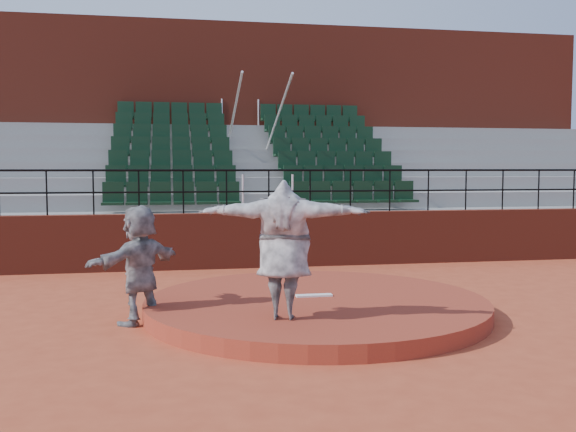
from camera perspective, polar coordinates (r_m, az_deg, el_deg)
The scene contains 9 objects.
ground at distance 10.51m, azimuth 2.50°, elevation -8.64°, with size 90.00×90.00×0.00m, color #B14527.
pitchers_mound at distance 10.48m, azimuth 2.51°, elevation -7.98°, with size 5.50×5.50×0.25m, color #983522.
pitching_rubber at distance 10.60m, azimuth 2.33°, elevation -7.07°, with size 0.60×0.15×0.03m, color white.
boundary_wall at distance 15.25m, azimuth -1.71°, elevation -2.12°, with size 24.00×0.30×1.30m, color maroon.
wall_railing at distance 15.16m, azimuth -1.72°, elevation 3.07°, with size 24.04×0.05×1.03m.
seating_deck at distance 18.79m, azimuth -3.41°, elevation 1.50°, with size 24.00×5.97×4.63m.
press_box_facade at distance 22.73m, azimuth -4.67°, elevation 7.29°, with size 24.00×3.00×7.10m, color maroon.
pitcher at distance 8.93m, azimuth -0.38°, elevation -3.00°, with size 2.38×0.65×1.94m, color black.
fielder at distance 9.95m, azimuth -13.05°, elevation -4.21°, with size 1.67×0.53×1.80m, color black.
Camera 1 is at (-2.31, -9.98, 2.35)m, focal length 40.00 mm.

